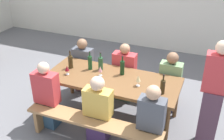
% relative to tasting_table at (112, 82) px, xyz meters
% --- Properties ---
extents(ground_plane, '(24.00, 24.00, 0.00)m').
position_rel_tasting_table_xyz_m(ground_plane, '(0.00, 0.00, -0.68)').
color(ground_plane, slate).
extents(tasting_table, '(2.18, 0.90, 0.75)m').
position_rel_tasting_table_xyz_m(tasting_table, '(0.00, 0.00, 0.00)').
color(tasting_table, brown).
rests_on(tasting_table, ground).
extents(bench_near, '(2.08, 0.30, 0.45)m').
position_rel_tasting_table_xyz_m(bench_near, '(0.00, -0.75, -0.32)').
color(bench_near, '#9E7247').
rests_on(bench_near, ground).
extents(bench_far, '(2.08, 0.30, 0.45)m').
position_rel_tasting_table_xyz_m(bench_far, '(0.00, 0.75, -0.32)').
color(bench_far, '#9E7247').
rests_on(bench_far, ground).
extents(wine_bottle_0, '(0.08, 0.08, 0.32)m').
position_rel_tasting_table_xyz_m(wine_bottle_0, '(-0.29, 0.20, 0.19)').
color(wine_bottle_0, '#234C2D').
rests_on(wine_bottle_0, tasting_table).
extents(wine_bottle_1, '(0.07, 0.07, 0.33)m').
position_rel_tasting_table_xyz_m(wine_bottle_1, '(-0.47, 0.15, 0.20)').
color(wine_bottle_1, '#194723').
rests_on(wine_bottle_1, tasting_table).
extents(wine_bottle_2, '(0.08, 0.08, 0.33)m').
position_rel_tasting_table_xyz_m(wine_bottle_2, '(-0.80, 0.07, 0.19)').
color(wine_bottle_2, '#332814').
rests_on(wine_bottle_2, tasting_table).
extents(wine_bottle_3, '(0.07, 0.07, 0.32)m').
position_rel_tasting_table_xyz_m(wine_bottle_3, '(0.85, -0.14, 0.19)').
color(wine_bottle_3, '#332814').
rests_on(wine_bottle_3, tasting_table).
extents(wine_bottle_4, '(0.07, 0.07, 0.33)m').
position_rel_tasting_table_xyz_m(wine_bottle_4, '(0.11, 0.19, 0.20)').
color(wine_bottle_4, '#143319').
rests_on(wine_bottle_4, tasting_table).
extents(wine_glass_0, '(0.07, 0.07, 0.16)m').
position_rel_tasting_table_xyz_m(wine_glass_0, '(-0.73, -0.16, 0.18)').
color(wine_glass_0, silver).
rests_on(wine_glass_0, tasting_table).
extents(wine_glass_1, '(0.08, 0.08, 0.18)m').
position_rel_tasting_table_xyz_m(wine_glass_1, '(0.46, -0.07, 0.20)').
color(wine_glass_1, silver).
rests_on(wine_glass_1, tasting_table).
extents(wine_glass_2, '(0.07, 0.07, 0.17)m').
position_rel_tasting_table_xyz_m(wine_glass_2, '(-0.21, 0.01, 0.19)').
color(wine_glass_2, silver).
rests_on(wine_glass_2, tasting_table).
extents(seated_guest_near_0, '(0.39, 0.24, 1.15)m').
position_rel_tasting_table_xyz_m(seated_guest_near_0, '(-0.86, -0.60, -0.14)').
color(seated_guest_near_0, '#304E69').
rests_on(seated_guest_near_0, ground).
extents(seated_guest_near_1, '(0.42, 0.24, 1.09)m').
position_rel_tasting_table_xyz_m(seated_guest_near_1, '(0.02, -0.60, -0.16)').
color(seated_guest_near_1, '#452C5B').
rests_on(seated_guest_near_1, ground).
extents(seated_guest_near_2, '(0.36, 0.24, 1.13)m').
position_rel_tasting_table_xyz_m(seated_guest_near_2, '(0.82, -0.60, -0.14)').
color(seated_guest_near_2, '#415738').
rests_on(seated_guest_near_2, ground).
extents(seated_guest_far_0, '(0.38, 0.24, 1.09)m').
position_rel_tasting_table_xyz_m(seated_guest_far_0, '(-0.85, 0.60, -0.17)').
color(seated_guest_far_0, '#56313C').
rests_on(seated_guest_far_0, ground).
extents(seated_guest_far_1, '(0.42, 0.24, 1.12)m').
position_rel_tasting_table_xyz_m(seated_guest_far_1, '(0.00, 0.60, -0.16)').
color(seated_guest_far_1, '#3A533E').
rests_on(seated_guest_far_1, ground).
extents(seated_guest_far_2, '(0.37, 0.24, 1.10)m').
position_rel_tasting_table_xyz_m(seated_guest_far_2, '(0.84, 0.60, -0.16)').
color(seated_guest_far_2, navy).
rests_on(seated_guest_far_2, ground).
extents(standing_host, '(0.35, 0.24, 1.68)m').
position_rel_tasting_table_xyz_m(standing_host, '(1.55, -0.13, 0.14)').
color(standing_host, '#523547').
rests_on(standing_host, ground).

